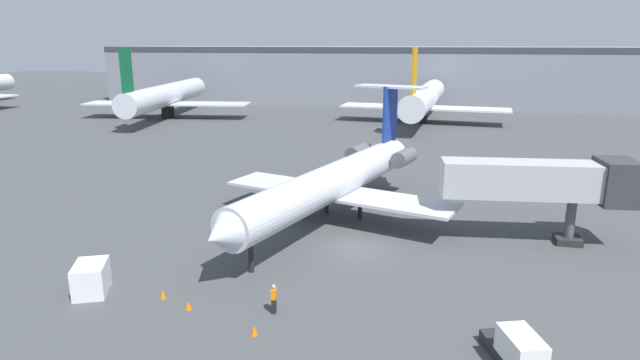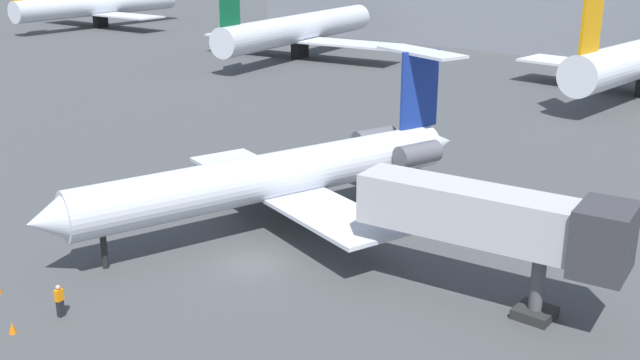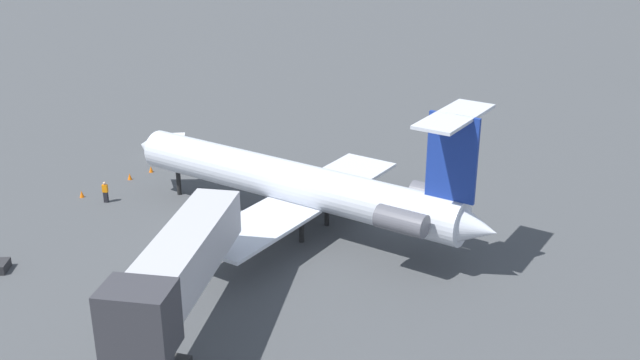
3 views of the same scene
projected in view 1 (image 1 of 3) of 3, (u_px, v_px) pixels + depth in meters
The scene contains 12 objects.
ground_plane at pixel (356, 248), 37.83m from camera, with size 400.00×400.00×0.10m, color #424447.
regional_jet at pixel (337, 179), 42.67m from camera, with size 20.21×29.39×10.32m.
jet_bridge at pixel (550, 182), 37.57m from camera, with size 13.60×4.36×6.37m.
ground_crew_marshaller at pixel (274, 299), 28.41m from camera, with size 0.31×0.43×1.69m.
baggage_tug_lead at pixel (517, 352), 23.56m from camera, with size 2.63×4.24×1.90m.
cargo_container_uld at pixel (91, 278), 30.69m from camera, with size 2.63×3.00×1.84m.
traffic_cone_near at pixel (254, 330), 26.39m from camera, with size 0.36×0.36×0.55m.
traffic_cone_mid at pixel (163, 294), 30.17m from camera, with size 0.36×0.36×0.55m.
traffic_cone_far at pixel (188, 305), 28.92m from camera, with size 0.36×0.36×0.55m.
terminal_building at pixel (416, 75), 125.37m from camera, with size 150.36×25.44×13.31m.
parked_airliner_west_mid at pixel (166, 96), 100.75m from camera, with size 32.29×38.00×13.53m.
parked_airliner_centre at pixel (424, 99), 94.60m from camera, with size 30.70×36.30×13.70m.
Camera 1 is at (5.14, -35.03, 14.40)m, focal length 29.27 mm.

